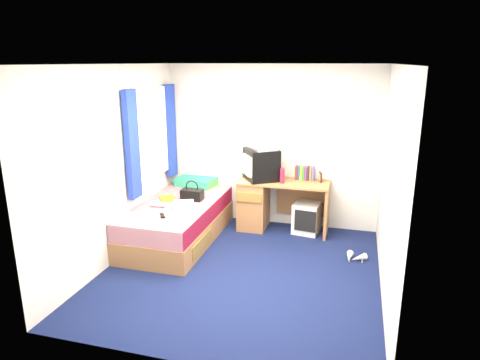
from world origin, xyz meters
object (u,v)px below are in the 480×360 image
(white_heels, at_px, (354,257))
(handbag, at_px, (192,194))
(desk, at_px, (265,202))
(picture_frame, at_px, (320,177))
(bed, at_px, (178,221))
(magazine, at_px, (167,198))
(crt_tv, at_px, (261,164))
(colour_swatch_fan, at_px, (165,216))
(vcr, at_px, (262,146))
(water_bottle, at_px, (158,204))
(pink_water_bottle, at_px, (282,176))
(aerosol_can, at_px, (273,175))
(pillow, at_px, (196,182))
(towel, at_px, (183,205))
(storage_cube, at_px, (307,218))
(remote_control, at_px, (162,216))

(white_heels, bearing_deg, handbag, 174.53)
(desk, height_order, picture_frame, picture_frame)
(picture_frame, height_order, handbag, picture_frame)
(picture_frame, xyz_separation_m, white_heels, (0.54, -0.90, -0.78))
(bed, bearing_deg, magazine, 148.27)
(bed, relative_size, magazine, 7.14)
(crt_tv, height_order, colour_swatch_fan, crt_tv)
(bed, height_order, handbag, handbag)
(crt_tv, distance_m, handbag, 1.09)
(vcr, height_order, water_bottle, vcr)
(picture_frame, bearing_deg, water_bottle, -171.11)
(pink_water_bottle, bearing_deg, white_heels, -32.61)
(vcr, relative_size, white_heels, 1.57)
(pink_water_bottle, xyz_separation_m, colour_swatch_fan, (-1.28, -1.20, -0.31))
(desk, height_order, aerosol_can, aerosol_can)
(pillow, bearing_deg, towel, -77.86)
(magazine, bearing_deg, aerosol_can, 23.49)
(storage_cube, xyz_separation_m, magazine, (-1.92, -0.61, 0.32))
(bed, relative_size, remote_control, 12.50)
(handbag, xyz_separation_m, colour_swatch_fan, (-0.08, -0.73, -0.08))
(pillow, relative_size, vcr, 1.36)
(picture_frame, xyz_separation_m, magazine, (-2.07, -0.73, -0.27))
(aerosol_can, bearing_deg, desk, 173.61)
(crt_tv, xyz_separation_m, pink_water_bottle, (0.34, -0.11, -0.13))
(picture_frame, distance_m, water_bottle, 2.33)
(bed, xyz_separation_m, magazine, (-0.21, 0.13, 0.28))
(aerosol_can, relative_size, remote_control, 1.07)
(pink_water_bottle, relative_size, white_heels, 0.74)
(storage_cube, height_order, pink_water_bottle, pink_water_bottle)
(colour_swatch_fan, height_order, white_heels, colour_swatch_fan)
(storage_cube, height_order, handbag, handbag)
(pink_water_bottle, bearing_deg, bed, -154.21)
(storage_cube, distance_m, picture_frame, 0.63)
(aerosol_can, distance_m, magazine, 1.56)
(towel, height_order, colour_swatch_fan, towel)
(aerosol_can, bearing_deg, magazine, -156.51)
(picture_frame, relative_size, magazine, 0.50)
(crt_tv, distance_m, magazine, 1.44)
(water_bottle, relative_size, colour_swatch_fan, 0.91)
(storage_cube, bearing_deg, towel, -140.99)
(remote_control, distance_m, white_heels, 2.48)
(storage_cube, relative_size, water_bottle, 2.25)
(crt_tv, xyz_separation_m, water_bottle, (-1.19, -0.98, -0.40))
(crt_tv, height_order, handbag, crt_tv)
(picture_frame, bearing_deg, vcr, 167.95)
(picture_frame, bearing_deg, towel, -167.29)
(picture_frame, bearing_deg, pink_water_bottle, -176.32)
(desk, distance_m, vcr, 0.85)
(storage_cube, distance_m, water_bottle, 2.15)
(bed, height_order, water_bottle, water_bottle)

